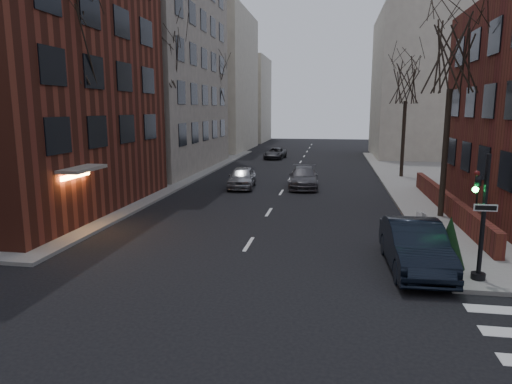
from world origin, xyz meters
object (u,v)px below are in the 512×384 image
at_px(car_lane_far, 275,153).
at_px(tree_right_b, 406,82).
at_px(car_lane_silver, 242,177).
at_px(tree_right_a, 452,55).
at_px(tree_left_c, 213,83).
at_px(sandwich_board, 421,221).
at_px(streetlamp_near, 151,129).
at_px(tree_left_a, 65,42).
at_px(car_lane_gray, 304,178).
at_px(streetlamp_far, 224,121).
at_px(traffic_signal, 481,225).
at_px(parked_sedan, 415,246).
at_px(tree_left_b, 162,60).
at_px(evergreen_shrub, 450,242).

bearing_deg(car_lane_far, tree_right_b, -42.39).
relative_size(car_lane_silver, car_lane_far, 1.00).
bearing_deg(tree_right_a, tree_right_b, 90.00).
relative_size(tree_left_c, sandwich_board, 12.20).
distance_m(tree_right_a, streetlamp_near, 17.87).
xyz_separation_m(tree_left_a, tree_right_a, (17.60, 4.00, -0.44)).
bearing_deg(tree_left_c, tree_right_a, -51.34).
height_order(streetlamp_near, sandwich_board, streetlamp_near).
bearing_deg(car_lane_gray, streetlamp_near, -159.27).
xyz_separation_m(tree_right_b, streetlamp_far, (-17.00, 10.00, -3.35)).
bearing_deg(traffic_signal, parked_sedan, 149.94).
xyz_separation_m(tree_left_a, car_lane_silver, (5.84, 11.40, -7.73)).
relative_size(parked_sedan, sandwich_board, 6.41).
distance_m(tree_right_b, car_lane_gray, 11.71).
height_order(tree_left_b, streetlamp_far, tree_left_b).
distance_m(tree_left_b, parked_sedan, 23.37).
bearing_deg(streetlamp_far, parked_sedan, -65.77).
bearing_deg(evergreen_shrub, car_lane_gray, 110.33).
distance_m(car_lane_gray, sandwich_board, 12.67).
height_order(tree_left_a, tree_left_c, tree_left_a).
distance_m(tree_left_c, tree_right_a, 28.17).
distance_m(traffic_signal, streetlamp_far, 36.81).
bearing_deg(car_lane_gray, streetlamp_far, 118.19).
xyz_separation_m(tree_left_c, parked_sedan, (15.00, -30.00, -7.19)).
bearing_deg(evergreen_shrub, streetlamp_far, 115.87).
xyz_separation_m(tree_right_a, car_lane_silver, (-11.76, 7.40, -7.29)).
relative_size(traffic_signal, streetlamp_near, 0.64).
bearing_deg(tree_right_a, streetlamp_near, 166.76).
relative_size(tree_right_a, streetlamp_near, 1.55).
xyz_separation_m(tree_left_c, car_lane_gray, (10.13, -13.84, -7.31)).
distance_m(streetlamp_near, car_lane_far, 23.60).
xyz_separation_m(streetlamp_far, car_lane_far, (5.14, 2.75, -3.63)).
height_order(traffic_signal, evergreen_shrub, traffic_signal).
bearing_deg(traffic_signal, tree_right_b, 87.85).
distance_m(traffic_signal, tree_left_a, 18.66).
height_order(tree_right_b, streetlamp_far, tree_right_b).
distance_m(car_lane_silver, sandwich_board, 14.62).
distance_m(tree_right_a, evergreen_shrub, 10.72).
relative_size(tree_left_a, tree_right_a, 1.06).
xyz_separation_m(tree_left_a, evergreen_shrub, (16.12, -4.00, -7.42)).
relative_size(traffic_signal, tree_right_b, 0.44).
bearing_deg(parked_sedan, tree_left_c, 114.49).
xyz_separation_m(traffic_signal, tree_left_b, (-16.74, 17.01, 7.00)).
bearing_deg(sandwich_board, parked_sedan, -119.13).
bearing_deg(tree_left_c, streetlamp_near, -88.09).
bearing_deg(streetlamp_far, car_lane_far, 28.16).
bearing_deg(car_lane_far, tree_right_a, -61.41).
xyz_separation_m(car_lane_silver, sandwich_board, (10.26, -10.42, -0.19)).
bearing_deg(parked_sedan, car_lane_far, 102.85).
distance_m(traffic_signal, car_lane_silver, 19.73).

